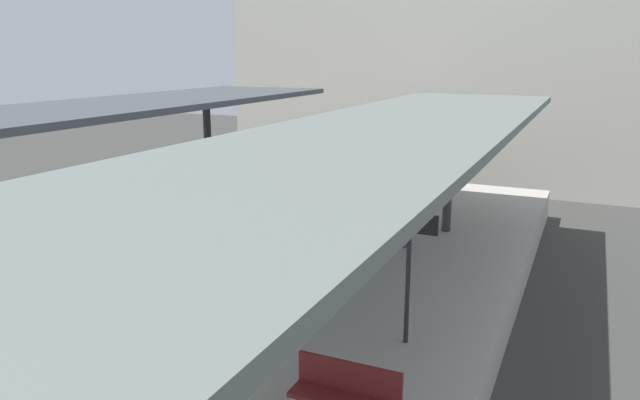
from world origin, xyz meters
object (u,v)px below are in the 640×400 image
commuter_train (311,195)px  passenger_near_bench (407,211)px  platform_bench (346,395)px  passenger_mid_platform (356,213)px  platform_sign (409,249)px  passenger_far_end (165,176)px

commuter_train → passenger_near_bench: 3.47m
platform_bench → passenger_mid_platform: bearing=110.1°
platform_bench → platform_sign: 2.81m
platform_bench → passenger_near_bench: bearing=100.8°
commuter_train → platform_bench: 9.87m
platform_sign → passenger_mid_platform: platform_sign is taller
platform_sign → passenger_far_end: bearing=148.5°
platform_sign → passenger_mid_platform: 5.06m
passenger_mid_platform → platform_bench: bearing=-69.9°
platform_bench → passenger_far_end: 12.74m
commuter_train → passenger_mid_platform: size_ratio=9.49×
platform_sign → commuter_train: bearing=127.1°
commuter_train → platform_bench: bearing=-62.1°
platform_bench → passenger_near_bench: (-1.41, 7.41, 0.46)m
passenger_mid_platform → passenger_far_end: size_ratio=0.95×
commuter_train → platform_bench: commuter_train is taller
passenger_mid_platform → passenger_near_bench: bearing=26.5°
platform_sign → passenger_mid_platform: bearing=120.6°
passenger_near_bench → passenger_far_end: passenger_near_bench is taller
platform_sign → passenger_near_bench: (-1.45, 4.85, -0.70)m
commuter_train → platform_sign: 7.77m
platform_bench → passenger_mid_platform: size_ratio=0.84×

